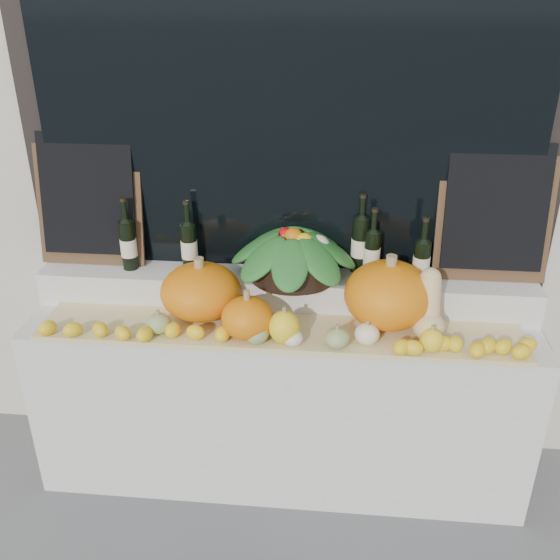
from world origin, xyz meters
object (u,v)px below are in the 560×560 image
object	(u,v)px
pumpkin_left	(201,291)
produce_bowl	(293,252)
wine_bottle_tall	(360,244)
pumpkin_right	(388,295)
butternut_squash	(429,310)

from	to	relation	value
pumpkin_left	produce_bowl	size ratio (longest dim) A/B	0.58
produce_bowl	wine_bottle_tall	world-z (taller)	wine_bottle_tall
pumpkin_right	butternut_squash	distance (m)	0.18
pumpkin_left	produce_bowl	world-z (taller)	produce_bowl
pumpkin_right	butternut_squash	xyz separation A→B (m)	(0.17, -0.08, -0.02)
pumpkin_right	wine_bottle_tall	world-z (taller)	wine_bottle_tall
pumpkin_left	wine_bottle_tall	distance (m)	0.76
pumpkin_right	wine_bottle_tall	xyz separation A→B (m)	(-0.12, 0.25, 0.12)
pumpkin_left	produce_bowl	xyz separation A→B (m)	(0.40, 0.17, 0.13)
pumpkin_right	produce_bowl	size ratio (longest dim) A/B	0.63
pumpkin_right	wine_bottle_tall	distance (m)	0.31
produce_bowl	pumpkin_left	bearing A→B (deg)	-156.51
pumpkin_left	pumpkin_right	size ratio (longest dim) A/B	0.93
wine_bottle_tall	butternut_squash	bearing A→B (deg)	-48.71
pumpkin_right	wine_bottle_tall	bearing A→B (deg)	116.01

